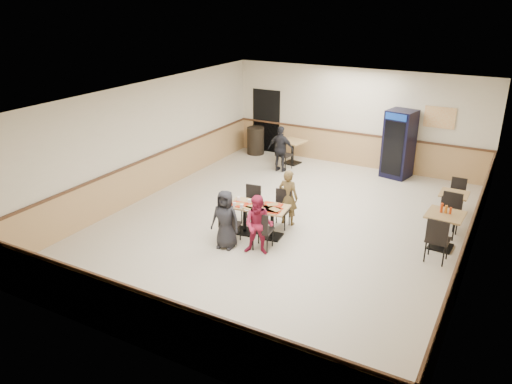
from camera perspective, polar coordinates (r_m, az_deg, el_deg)
The scene contains 20 objects.
ground at distance 11.73m, azimuth 3.29°, elevation -3.75°, with size 10.00×10.00×0.00m, color beige.
room_shell at distance 13.21m, azimuth 15.14°, elevation 1.22°, with size 10.00×10.00×10.00m.
main_table at distance 11.05m, azimuth 0.26°, elevation -2.70°, with size 1.38×0.81×0.70m.
main_chairs at distance 11.08m, azimuth 0.04°, elevation -2.77°, with size 1.33×1.66×0.89m.
diner_woman_left at distance 10.47m, azimuth -3.51°, elevation -3.15°, with size 0.63×0.41×1.28m, color black.
diner_woman_right at distance 10.20m, azimuth 0.31°, elevation -3.83°, with size 0.62×0.49×1.28m, color maroon.
diner_man_opposite at distance 11.53m, azimuth 3.69°, elevation -0.60°, with size 0.49×0.32×1.33m, color brown.
lone_diner at distance 15.01m, azimuth 2.86°, elevation 4.92°, with size 0.82×0.34×1.40m, color black.
tabletop_clutter at distance 10.87m, azimuth 0.33°, elevation -1.65°, with size 1.18×0.69×0.12m.
side_table_near at distance 11.19m, azimuth 20.67°, elevation -3.59°, with size 0.77×0.77×0.79m.
side_table_near_chair_south at distance 10.63m, azimuth 20.09°, elevation -5.01°, with size 0.46×0.46×1.00m, color black, non-canonical shape.
side_table_near_chair_north at distance 11.77m, azimuth 21.15°, elevation -2.52°, with size 0.46×0.46×1.00m, color black, non-canonical shape.
side_table_far at distance 12.68m, azimuth 21.59°, elevation -1.09°, with size 0.64×0.64×0.68m.
side_table_far_chair_south at distance 12.19m, azimuth 21.20°, elevation -2.06°, with size 0.40×0.40×0.86m, color black, non-canonical shape.
side_table_far_chair_north at distance 13.19m, azimuth 21.92°, elevation -0.37°, with size 0.40×0.40×0.86m, color black, non-canonical shape.
condiment_caddy at distance 11.10m, azimuth 20.79°, elevation -1.81°, with size 0.23×0.06×0.20m.
back_table at distance 15.80m, azimuth 4.20°, elevation 4.99°, with size 0.81×0.81×0.75m.
back_table_chair_lone at distance 15.29m, azimuth 3.26°, elevation 4.35°, with size 0.44×0.44×0.94m, color black, non-canonical shape.
pepsi_cooler at distance 15.06m, azimuth 16.01°, elevation 5.30°, with size 0.88×0.88×1.97m.
trash_bin at distance 16.77m, azimuth -0.05°, elevation 5.88°, with size 0.57×0.57×0.90m, color black.
Camera 1 is at (4.49, -9.59, 5.06)m, focal length 35.00 mm.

